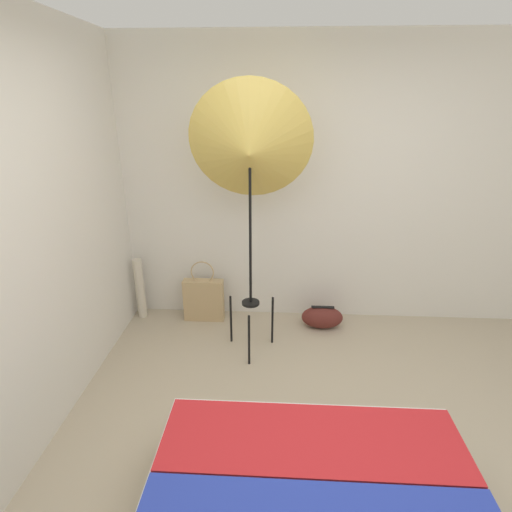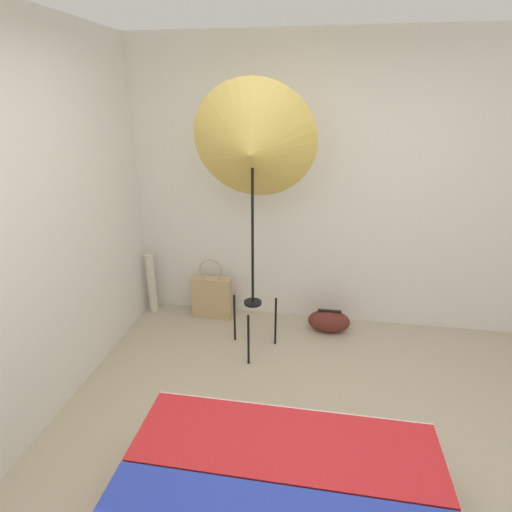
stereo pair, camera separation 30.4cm
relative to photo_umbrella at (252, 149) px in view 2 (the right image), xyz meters
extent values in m
plane|color=tan|center=(0.50, -1.38, -1.72)|extent=(14.00, 14.00, 0.00)
cube|color=silver|center=(0.50, 0.68, -0.42)|extent=(8.00, 0.05, 2.60)
cube|color=silver|center=(-1.26, -0.38, -0.42)|extent=(0.05, 8.00, 2.60)
cube|color=red|center=(0.41, -1.40, -1.30)|extent=(1.55, 0.48, 0.04)
cylinder|color=black|center=(0.00, -0.21, -1.49)|extent=(0.02, 0.02, 0.46)
cylinder|color=black|center=(-0.19, 0.11, -1.49)|extent=(0.02, 0.02, 0.46)
cylinder|color=black|center=(0.19, 0.11, -1.49)|extent=(0.02, 0.02, 0.46)
cylinder|color=black|center=(0.00, 0.00, -1.26)|extent=(0.15, 0.15, 0.02)
cylinder|color=black|center=(0.00, 0.00, -0.63)|extent=(0.02, 0.02, 1.27)
cone|color=#D1B251|center=(0.00, 0.00, 0.01)|extent=(0.94, 0.53, 0.97)
cube|color=tan|center=(-0.50, 0.48, -1.51)|extent=(0.39, 0.11, 0.43)
torus|color=tan|center=(-0.50, 0.48, -1.21)|extent=(0.23, 0.01, 0.23)
ellipsoid|color=#5B231E|center=(0.66, 0.40, -1.62)|extent=(0.39, 0.21, 0.21)
cube|color=black|center=(0.66, 0.40, -1.51)|extent=(0.22, 0.04, 0.01)
cylinder|color=beige|center=(-1.14, 0.51, -1.41)|extent=(0.09, 0.09, 0.62)
camera|label=1|loc=(0.21, -2.98, 0.36)|focal=28.00mm
camera|label=2|loc=(0.51, -2.94, 0.36)|focal=28.00mm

